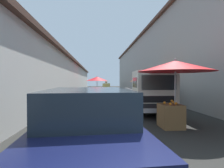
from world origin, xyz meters
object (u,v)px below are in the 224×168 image
(delivery_truck, at_px, (150,93))
(fruit_stall_far_left, at_px, (175,74))
(vendor_by_crates, at_px, (106,89))
(parked_scooter, at_px, (90,94))
(fruit_stall_near_right, at_px, (150,80))
(fruit_stall_mid_lane, at_px, (97,80))
(hatchback_car, at_px, (88,127))
(plastic_stool, at_px, (74,99))

(delivery_truck, bearing_deg, fruit_stall_far_left, -178.25)
(vendor_by_crates, distance_m, parked_scooter, 1.48)
(vendor_by_crates, bearing_deg, fruit_stall_near_right, -140.18)
(fruit_stall_near_right, xyz_separation_m, parked_scooter, (3.59, 4.27, -1.23))
(fruit_stall_near_right, relative_size, fruit_stall_far_left, 1.06)
(fruit_stall_near_right, bearing_deg, fruit_stall_far_left, 171.06)
(fruit_stall_mid_lane, height_order, hatchback_car, fruit_stall_mid_lane)
(hatchback_car, relative_size, delivery_truck, 0.80)
(fruit_stall_far_left, relative_size, delivery_truck, 0.52)
(fruit_stall_near_right, distance_m, plastic_stool, 5.53)
(hatchback_car, bearing_deg, parked_scooter, 2.21)
(fruit_stall_mid_lane, relative_size, fruit_stall_near_right, 0.90)
(parked_scooter, height_order, plastic_stool, parked_scooter)
(fruit_stall_mid_lane, distance_m, plastic_stool, 8.04)
(hatchback_car, xyz_separation_m, parked_scooter, (12.17, 0.47, -0.29))
(fruit_stall_mid_lane, bearing_deg, parked_scooter, 173.34)
(fruit_stall_near_right, bearing_deg, hatchback_car, 156.14)
(fruit_stall_far_left, xyz_separation_m, parked_scooter, (9.65, 3.31, -1.42))
(hatchback_car, height_order, parked_scooter, hatchback_car)
(delivery_truck, xyz_separation_m, vendor_by_crates, (6.87, 1.85, -0.08))
(fruit_stall_far_left, relative_size, parked_scooter, 1.55)
(parked_scooter, distance_m, plastic_stool, 3.15)
(fruit_stall_near_right, height_order, parked_scooter, fruit_stall_near_right)
(plastic_stool, bearing_deg, delivery_truck, -133.28)
(fruit_stall_mid_lane, distance_m, hatchback_car, 16.98)
(delivery_truck, bearing_deg, fruit_stall_mid_lane, 12.78)
(hatchback_car, bearing_deg, fruit_stall_near_right, -23.86)
(fruit_stall_near_right, height_order, delivery_truck, fruit_stall_near_right)
(fruit_stall_mid_lane, bearing_deg, vendor_by_crates, -170.43)
(fruit_stall_mid_lane, height_order, parked_scooter, fruit_stall_mid_lane)
(vendor_by_crates, distance_m, plastic_stool, 3.79)
(fruit_stall_far_left, height_order, vendor_by_crates, fruit_stall_far_left)
(fruit_stall_mid_lane, relative_size, fruit_stall_far_left, 0.96)
(fruit_stall_mid_lane, xyz_separation_m, fruit_stall_far_left, (-14.43, -2.75, 0.15))
(delivery_truck, height_order, vendor_by_crates, delivery_truck)
(fruit_stall_near_right, bearing_deg, delivery_truck, 163.19)
(vendor_by_crates, height_order, plastic_stool, vendor_by_crates)
(fruit_stall_mid_lane, bearing_deg, plastic_stool, 168.20)
(delivery_truck, bearing_deg, parked_scooter, 24.76)
(hatchback_car, distance_m, parked_scooter, 12.18)
(fruit_stall_near_right, relative_size, vendor_by_crates, 1.67)
(fruit_stall_far_left, bearing_deg, plastic_stool, 33.21)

